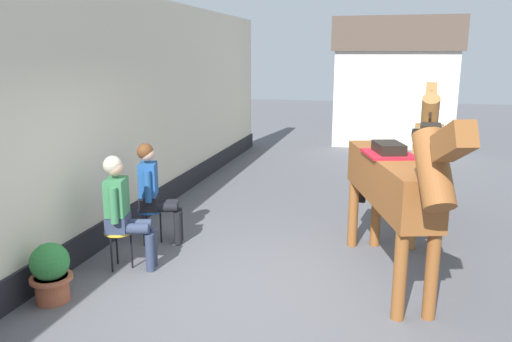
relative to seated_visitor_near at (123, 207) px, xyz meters
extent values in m
plane|color=#56565B|center=(1.76, 2.85, -0.78)|extent=(40.00, 40.00, 0.00)
cube|color=beige|center=(-0.79, 1.35, 0.92)|extent=(0.30, 14.00, 3.40)
cube|color=black|center=(-0.77, 1.35, -0.60)|extent=(0.34, 14.00, 0.36)
cube|color=silver|center=(3.16, 10.05, 0.52)|extent=(3.20, 2.40, 2.60)
cube|color=brown|center=(3.16, 10.05, 2.27)|extent=(3.40, 2.60, 0.90)
cylinder|color=gold|center=(-0.06, -0.02, -0.31)|extent=(0.34, 0.34, 0.03)
cylinder|color=black|center=(0.07, 0.02, -0.55)|extent=(0.02, 0.02, 0.45)
cylinder|color=black|center=(-0.16, 0.08, -0.55)|extent=(0.02, 0.02, 0.45)
cylinder|color=black|center=(-0.10, -0.15, -0.55)|extent=(0.02, 0.02, 0.45)
cube|color=#2D3851|center=(-0.06, -0.02, -0.20)|extent=(0.31, 0.37, 0.20)
cube|color=#337247|center=(-0.06, -0.02, 0.12)|extent=(0.30, 0.38, 0.44)
sphere|color=tan|center=(-0.06, -0.02, 0.47)|extent=(0.20, 0.20, 0.20)
sphere|color=#B2A38E|center=(-0.08, -0.02, 0.50)|extent=(0.22, 0.22, 0.22)
cylinder|color=#2D3851|center=(0.10, 0.11, -0.25)|extent=(0.40, 0.22, 0.13)
cylinder|color=#2D3851|center=(0.29, 0.15, -0.55)|extent=(0.11, 0.11, 0.46)
cylinder|color=#2D3851|center=(0.14, -0.05, -0.25)|extent=(0.40, 0.22, 0.13)
cylinder|color=#2D3851|center=(0.33, 0.00, -0.55)|extent=(0.11, 0.11, 0.46)
cylinder|color=#337247|center=(-0.09, 0.18, 0.07)|extent=(0.09, 0.09, 0.42)
cylinder|color=#337247|center=(0.01, -0.20, 0.07)|extent=(0.09, 0.09, 0.42)
cylinder|color=#194C99|center=(-0.08, 0.84, -0.31)|extent=(0.34, 0.34, 0.03)
cylinder|color=black|center=(0.05, 0.89, -0.55)|extent=(0.02, 0.02, 0.45)
cylinder|color=black|center=(-0.18, 0.94, -0.55)|extent=(0.02, 0.02, 0.45)
cylinder|color=black|center=(-0.11, 0.71, -0.55)|extent=(0.02, 0.02, 0.45)
cube|color=black|center=(-0.08, 0.84, -0.20)|extent=(0.33, 0.38, 0.20)
cube|color=#1E4C8C|center=(-0.08, 0.84, 0.12)|extent=(0.31, 0.39, 0.44)
sphere|color=tan|center=(-0.08, 0.84, 0.47)|extent=(0.20, 0.20, 0.20)
sphere|color=#593319|center=(-0.10, 0.84, 0.50)|extent=(0.22, 0.22, 0.22)
cylinder|color=black|center=(0.08, 0.98, -0.25)|extent=(0.40, 0.24, 0.13)
cylinder|color=black|center=(0.26, 1.04, -0.55)|extent=(0.11, 0.11, 0.46)
cylinder|color=black|center=(0.13, 0.83, -0.25)|extent=(0.40, 0.24, 0.13)
cylinder|color=black|center=(0.31, 0.89, -0.55)|extent=(0.11, 0.11, 0.46)
cylinder|color=#1E4C8C|center=(-0.12, 1.04, 0.07)|extent=(0.09, 0.09, 0.42)
cylinder|color=#1E4C8C|center=(0.00, 0.66, 0.07)|extent=(0.09, 0.09, 0.42)
cube|color=brown|center=(3.03, 0.55, 0.38)|extent=(1.06, 2.23, 0.52)
cylinder|color=brown|center=(3.47, -0.34, -0.33)|extent=(0.13, 0.13, 0.90)
cylinder|color=brown|center=(3.17, -0.43, -0.33)|extent=(0.13, 0.13, 0.90)
cylinder|color=brown|center=(2.90, 1.51, -0.33)|extent=(0.13, 0.13, 0.90)
cylinder|color=brown|center=(2.61, 1.42, -0.33)|extent=(0.13, 0.13, 0.90)
cylinder|color=brown|center=(3.38, -0.60, 0.77)|extent=(0.45, 0.68, 0.73)
cube|color=brown|center=(3.48, -0.93, 1.08)|extent=(0.33, 0.56, 0.40)
cube|color=black|center=(3.38, -0.58, 0.91)|extent=(0.22, 0.62, 0.48)
cylinder|color=black|center=(2.70, 1.64, 0.11)|extent=(0.12, 0.12, 0.65)
cube|color=red|center=(3.00, 0.65, 0.66)|extent=(0.65, 0.72, 0.03)
cube|color=black|center=(3.00, 0.65, 0.73)|extent=(0.40, 0.50, 0.12)
cube|color=#9E6B38|center=(3.59, 2.47, 0.38)|extent=(0.59, 2.22, 0.52)
cylinder|color=#9E6B38|center=(3.50, 3.46, -0.33)|extent=(0.13, 0.13, 0.90)
cylinder|color=#9E6B38|center=(3.81, 3.44, -0.33)|extent=(0.13, 0.13, 0.90)
cylinder|color=#9E6B38|center=(3.37, 1.52, -0.33)|extent=(0.13, 0.13, 0.90)
cylinder|color=#9E6B38|center=(3.68, 1.50, -0.33)|extent=(0.13, 0.13, 0.90)
cylinder|color=#9E6B38|center=(3.67, 3.67, 0.77)|extent=(0.32, 0.65, 0.73)
cube|color=#9E6B38|center=(3.69, 4.01, 1.08)|extent=(0.22, 0.54, 0.40)
cube|color=black|center=(3.67, 3.65, 0.91)|extent=(0.08, 0.63, 0.48)
cylinder|color=black|center=(3.51, 1.33, 0.11)|extent=(0.11, 0.11, 0.65)
cube|color=black|center=(3.58, 2.37, 0.66)|extent=(0.54, 0.63, 0.03)
cube|color=black|center=(3.58, 2.37, 0.73)|extent=(0.31, 0.46, 0.12)
cylinder|color=#A85638|center=(-0.33, -0.95, -0.64)|extent=(0.34, 0.34, 0.28)
cylinder|color=#A85638|center=(-0.33, -0.95, -0.52)|extent=(0.43, 0.43, 0.04)
sphere|color=#2D7A38|center=(-0.33, -0.95, -0.34)|extent=(0.40, 0.40, 0.40)
camera|label=1|loc=(2.94, -5.13, 1.77)|focal=35.42mm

